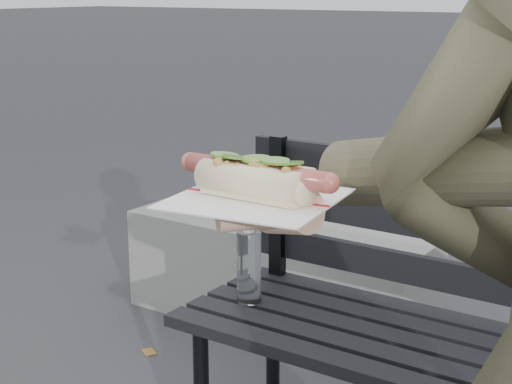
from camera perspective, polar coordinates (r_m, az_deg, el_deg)
park_bench at (r=1.89m, az=16.75°, el=-9.44°), size 1.50×0.44×0.88m
concrete_block at (r=3.06m, az=1.69°, el=-5.89°), size 1.20×0.40×0.40m
held_hotdog at (r=0.92m, az=12.94°, el=1.24°), size 0.63×0.32×0.20m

